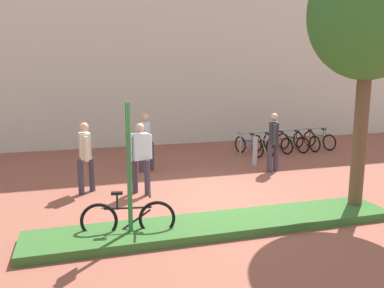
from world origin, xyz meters
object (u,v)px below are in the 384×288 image
(bollard_steel, at_px, (255,151))
(person_shirt_white, at_px, (85,153))
(bike_at_sign, at_px, (128,219))
(parking_sign_post, at_px, (129,152))
(person_casual_tan, at_px, (140,154))
(tree_sidewalk, at_px, (369,14))
(person_shirt_blue, at_px, (146,138))
(person_suited_navy, at_px, (273,139))
(bike_rack_cluster, at_px, (285,142))

(bollard_steel, distance_m, person_shirt_white, 5.35)
(bike_at_sign, xyz_separation_m, person_shirt_white, (-0.62, 2.96, 0.63))
(parking_sign_post, height_order, person_casual_tan, parking_sign_post)
(tree_sidewalk, distance_m, bollard_steel, 5.63)
(bollard_steel, bearing_deg, person_shirt_blue, 176.16)
(parking_sign_post, xyz_separation_m, bike_at_sign, (-0.03, 0.10, -1.24))
(person_suited_navy, bearing_deg, tree_sidewalk, -88.40)
(bollard_steel, distance_m, person_shirt_blue, 3.42)
(tree_sidewalk, relative_size, bollard_steel, 5.95)
(parking_sign_post, distance_m, person_shirt_blue, 4.87)
(bollard_steel, bearing_deg, tree_sidewalk, -86.54)
(person_shirt_blue, bearing_deg, parking_sign_post, -103.32)
(tree_sidewalk, xyz_separation_m, bike_rack_cluster, (1.70, 5.96, -3.66))
(bike_at_sign, height_order, person_shirt_blue, person_shirt_blue)
(tree_sidewalk, height_order, bike_rack_cluster, tree_sidewalk)
(tree_sidewalk, xyz_separation_m, parking_sign_post, (-4.75, -0.12, -2.42))
(person_shirt_white, bearing_deg, person_suited_navy, 6.01)
(bike_at_sign, bearing_deg, person_suited_navy, 36.91)
(bike_rack_cluster, xyz_separation_m, person_shirt_white, (-7.10, -3.02, 0.64))
(parking_sign_post, height_order, person_shirt_blue, parking_sign_post)
(bike_at_sign, bearing_deg, tree_sidewalk, 0.16)
(bollard_steel, xyz_separation_m, person_shirt_blue, (-3.37, 0.23, 0.53))
(parking_sign_post, relative_size, person_suited_navy, 1.41)
(bike_rack_cluster, bearing_deg, tree_sidewalk, -105.94)
(person_suited_navy, bearing_deg, person_casual_tan, -165.63)
(parking_sign_post, bearing_deg, bike_at_sign, 104.28)
(bike_at_sign, xyz_separation_m, person_shirt_blue, (1.14, 4.60, 0.63))
(tree_sidewalk, distance_m, parking_sign_post, 5.33)
(tree_sidewalk, height_order, bike_at_sign, tree_sidewalk)
(tree_sidewalk, bearing_deg, person_shirt_blue, 128.41)
(bollard_steel, bearing_deg, person_casual_tan, -153.96)
(parking_sign_post, bearing_deg, person_shirt_white, 101.91)
(person_casual_tan, bearing_deg, tree_sidewalk, -30.76)
(person_shirt_white, xyz_separation_m, person_shirt_blue, (1.76, 1.64, 0.00))
(bike_rack_cluster, relative_size, person_casual_tan, 2.17)
(bike_rack_cluster, xyz_separation_m, person_shirt_blue, (-5.34, -1.38, 0.64))
(tree_sidewalk, height_order, parking_sign_post, tree_sidewalk)
(bike_at_sign, bearing_deg, person_shirt_blue, 76.09)
(parking_sign_post, bearing_deg, tree_sidewalk, 1.39)
(bollard_steel, bearing_deg, person_shirt_white, -164.57)
(bollard_steel, xyz_separation_m, person_shirt_white, (-5.13, -1.42, 0.53))
(bike_rack_cluster, bearing_deg, person_suited_navy, -126.18)
(parking_sign_post, xyz_separation_m, person_suited_navy, (4.65, 3.62, -0.60))
(bollard_steel, relative_size, person_shirt_blue, 0.52)
(person_shirt_white, distance_m, person_shirt_blue, 2.41)
(bike_at_sign, xyz_separation_m, bike_rack_cluster, (6.48, 5.98, -0.00))
(bike_at_sign, bearing_deg, person_casual_tan, 75.65)
(bollard_steel, height_order, person_casual_tan, person_casual_tan)
(person_suited_navy, bearing_deg, person_shirt_blue, 162.96)
(bike_rack_cluster, xyz_separation_m, bollard_steel, (-1.97, -1.60, 0.10))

